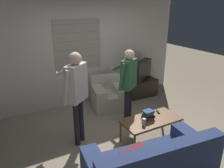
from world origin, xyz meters
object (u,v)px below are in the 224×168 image
coffee_table (151,121)px  soda_can (144,122)px  couch_blue (151,168)px  armchair_beige (108,95)px  tv (142,70)px  person_left_standing (76,88)px  book_stack (148,115)px  spare_remote (158,112)px  person_right_standing (128,79)px

coffee_table → soda_can: soda_can is taller
couch_blue → armchair_beige: (0.68, 2.58, -0.02)m
tv → person_left_standing: bearing=-2.3°
armchair_beige → book_stack: bearing=102.4°
armchair_beige → person_left_standing: person_left_standing is taller
coffee_table → soda_can: (-0.24, -0.11, 0.10)m
person_left_standing → spare_remote: person_left_standing is taller
couch_blue → soda_can: couch_blue is taller
couch_blue → tv: bearing=62.6°
soda_can → armchair_beige: bearing=82.9°
couch_blue → armchair_beige: couch_blue is taller
person_left_standing → book_stack: 1.40m
person_right_standing → spare_remote: (0.31, -0.62, -0.55)m
coffee_table → book_stack: size_ratio=4.76×
armchair_beige → soda_can: bearing=96.1°
armchair_beige → spare_remote: 1.56m
armchair_beige → person_right_standing: size_ratio=0.60×
person_right_standing → soda_can: (-0.21, -0.87, -0.50)m
armchair_beige → book_stack: 1.64m
soda_can → book_stack: bearing=36.2°
book_stack → coffee_table: bearing=-43.4°
coffee_table → soda_can: bearing=-156.3°
person_left_standing → soda_can: size_ratio=13.57×
spare_remote → coffee_table: bearing=-130.5°
person_left_standing → person_right_standing: 1.19m
person_right_standing → book_stack: 0.87m
armchair_beige → person_left_standing: bearing=55.8°
coffee_table → tv: tv is taller
tv → book_stack: 2.13m
soda_can → spare_remote: bearing=26.0°
coffee_table → book_stack: book_stack is taller
coffee_table → book_stack: 0.14m
book_stack → spare_remote: bearing=18.8°
couch_blue → spare_remote: bearing=52.9°
couch_blue → person_right_standing: 1.93m
tv → soda_can: size_ratio=6.55×
person_left_standing → soda_can: bearing=-75.6°
book_stack → spare_remote: 0.35m
tv → person_left_standing: 2.64m
soda_can → person_left_standing: bearing=144.6°
book_stack → soda_can: book_stack is taller
soda_can → spare_remote: (0.52, 0.26, -0.05)m
coffee_table → person_left_standing: (-1.20, 0.58, 0.69)m
armchair_beige → person_right_standing: bearing=102.8°
couch_blue → person_left_standing: bearing=114.6°
book_stack → soda_can: size_ratio=1.84×
person_left_standing → book_stack: (1.16, -0.54, -0.56)m
spare_remote → couch_blue: bearing=-111.2°
tv → person_left_standing: size_ratio=0.48×
person_right_standing → armchair_beige: bearing=57.5°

